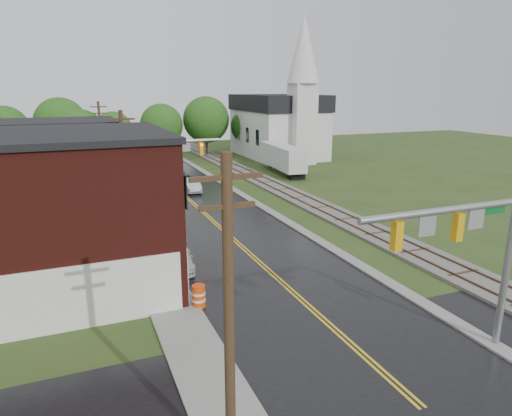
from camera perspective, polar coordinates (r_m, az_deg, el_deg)
ground at (r=17.61m, az=20.17°, el=-22.53°), size 160.00×160.00×0.00m
main_road at (r=42.51m, az=-7.74°, el=0.47°), size 10.00×90.00×0.02m
cross_road at (r=18.81m, az=15.88°, el=-19.48°), size 60.00×9.00×0.02m
curb_right at (r=48.69m, az=-3.08°, el=2.42°), size 0.80×70.00×0.12m
sidewalk_left at (r=36.68m, az=-15.15°, el=-2.23°), size 2.40×50.00×0.12m
brick_building at (r=25.84m, az=-26.72°, el=-0.87°), size 14.30×10.30×8.30m
yellow_house at (r=36.68m, az=-23.13°, el=2.24°), size 8.00×7.00×6.40m
darkred_building at (r=45.70m, az=-21.71°, el=3.38°), size 7.00×6.00×4.40m
church at (r=70.60m, az=3.16°, el=11.06°), size 10.40×18.40×20.00m
railroad at (r=50.32m, az=1.87°, el=2.96°), size 3.20×80.00×0.30m
traffic_signal_near at (r=18.91m, az=25.31°, el=-3.44°), size 7.34×0.30×7.20m
traffic_signal_far at (r=37.94m, az=-11.94°, el=6.23°), size 7.34×0.43×7.20m
utility_pole_a at (r=11.94m, az=-3.40°, el=-13.76°), size 1.80×0.28×9.00m
utility_pole_b at (r=32.63m, az=-16.06°, el=4.16°), size 1.80×0.28×9.00m
utility_pole_c at (r=54.35m, az=-18.76°, el=8.01°), size 1.80×0.28×9.00m
tree_left_c at (r=50.34m, az=-26.46°, el=6.52°), size 6.00×6.00×7.65m
tree_left_e at (r=56.15m, az=-21.01°, el=8.10°), size 6.40×6.40×8.16m
suv_dark at (r=52.61m, az=-9.86°, el=3.93°), size 2.60×5.12×1.39m
sedan_silver at (r=47.62m, az=-7.96°, el=2.85°), size 1.83×4.22×1.35m
pickup_white at (r=27.64m, az=-9.69°, el=-6.26°), size 2.20×4.26×1.18m
semi_trailer at (r=57.28m, az=3.29°, el=6.44°), size 3.26×11.00×3.51m
construction_barrel at (r=22.83m, az=-7.17°, el=-10.88°), size 0.69×0.69×1.14m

